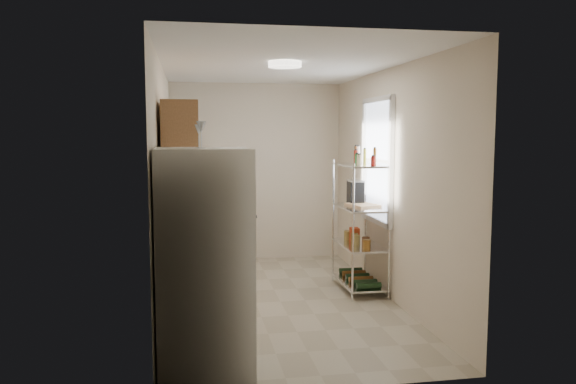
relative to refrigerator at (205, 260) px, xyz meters
name	(u,v)px	position (x,y,z in m)	size (l,w,h in m)	color
room	(280,186)	(0.87, 1.66, 0.42)	(2.52, 4.42, 2.62)	#B3A991
counter_run	(196,256)	(-0.05, 2.10, -0.43)	(0.63, 3.51, 0.90)	#B67C4D
upper_cabinets	(181,139)	(-0.18, 1.76, 0.93)	(0.33, 2.20, 0.72)	#B67C4D
range_hood	(188,173)	(-0.13, 2.56, 0.51)	(0.50, 0.60, 0.12)	#B7BABC
window	(377,161)	(2.10, 2.01, 0.67)	(0.06, 1.00, 1.46)	white
bakers_rack	(360,198)	(1.88, 1.96, 0.23)	(0.45, 0.90, 1.73)	silver
ceiling_dome	(285,65)	(0.87, 1.36, 1.69)	(0.34, 0.34, 0.06)	white
refrigerator	(205,260)	(0.00, 0.00, 0.00)	(0.73, 0.73, 1.76)	white
wine_glass_a	(199,136)	(-0.03, 0.07, 0.97)	(0.06, 0.06, 0.18)	silver
wine_glass_b	(201,135)	(-0.01, -0.12, 0.98)	(0.07, 0.07, 0.20)	silver
rice_cooker	(193,210)	(-0.07, 1.98, 0.13)	(0.28, 0.28, 0.23)	white
frying_pan_large	(195,211)	(-0.05, 2.58, 0.04)	(0.24, 0.24, 0.04)	black
frying_pan_small	(200,210)	(0.02, 2.63, 0.04)	(0.22, 0.22, 0.05)	black
cutting_board	(363,205)	(1.92, 1.98, 0.14)	(0.30, 0.39, 0.03)	tan
espresso_machine	(355,192)	(1.89, 2.21, 0.28)	(0.17, 0.25, 0.30)	black
storage_bag	(354,234)	(1.87, 2.16, -0.24)	(0.10, 0.14, 0.16)	#A03213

